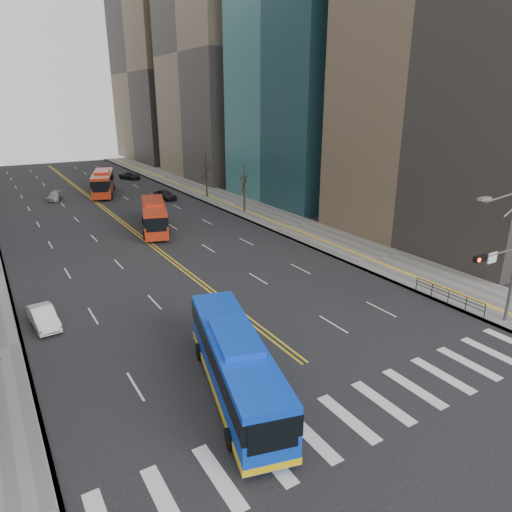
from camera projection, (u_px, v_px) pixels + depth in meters
The scene contains 15 objects.
ground at pixel (366, 410), 22.93m from camera, with size 220.00×220.00×0.00m, color black.
sidewalk_right at pixel (236, 204), 67.86m from camera, with size 7.00×130.00×0.15m, color slate.
crosswalk at pixel (366, 410), 22.93m from camera, with size 26.70×4.00×0.01m.
centerline at pixel (100, 205), 67.37m from camera, with size 0.55×100.00×0.01m.
office_towers at pixel (63, 37), 70.57m from camera, with size 83.00×134.00×58.00m.
signal_mast at pixel (505, 260), 29.73m from camera, with size 5.37×0.37×9.39m.
pedestrian_railing at pixel (449, 294), 34.54m from camera, with size 0.06×6.06×1.02m.
street_trees at pixel (71, 204), 45.73m from camera, with size 35.20×47.20×7.60m.
blue_bus at pixel (236, 362), 23.68m from camera, with size 5.56×12.40×3.53m.
red_bus_near at pixel (154, 214), 53.67m from camera, with size 5.80×11.57×3.58m.
red_bus_far at pixel (103, 181), 74.40m from camera, with size 6.37×12.58×3.87m.
car_white at pixel (43, 317), 31.19m from camera, with size 1.43×4.11×1.36m, color silver.
car_dark_mid at pixel (165, 195), 70.91m from camera, with size 1.82×4.52×1.54m, color black.
car_silver at pixel (55, 196), 70.59m from camera, with size 1.78×4.39×1.27m, color gray.
car_dark_far at pixel (130, 176), 89.23m from camera, with size 2.14×4.65×1.29m, color black.
Camera 1 is at (-14.68, -13.50, 14.79)m, focal length 32.00 mm.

